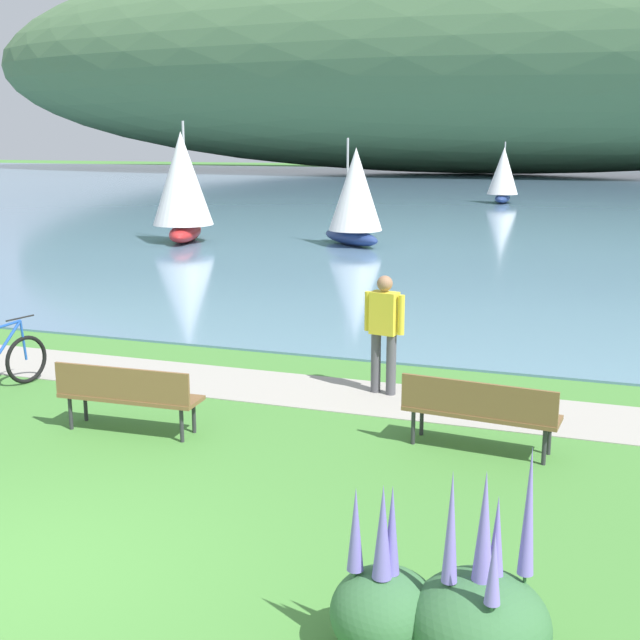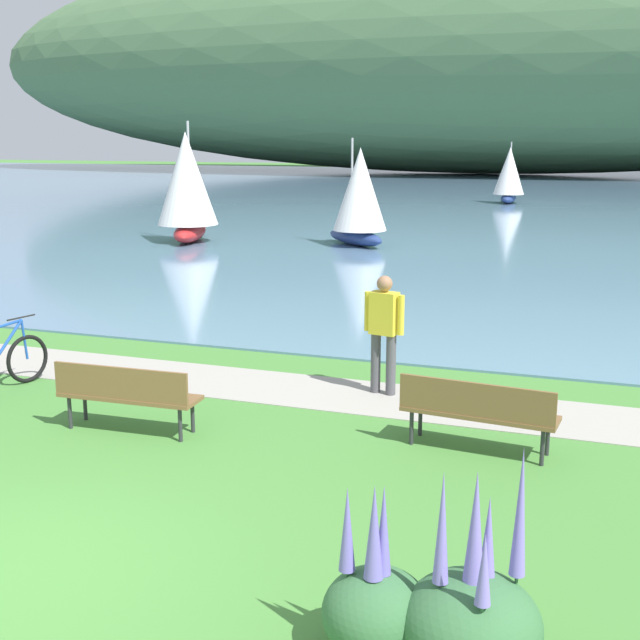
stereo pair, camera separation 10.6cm
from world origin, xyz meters
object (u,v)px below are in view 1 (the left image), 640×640
object	(u,v)px
park_bench_further_along	(480,409)
person_at_shoreline	(384,327)
sailboat_mid_bay	(182,186)
park_bench_near_camera	(127,393)
sailboat_toward_hillside	(355,196)
sailboat_nearest_to_shore	(503,174)

from	to	relation	value
park_bench_further_along	person_at_shoreline	xyz separation A→B (m)	(-1.60, 1.77, 0.46)
park_bench_further_along	sailboat_mid_bay	distance (m)	20.11
park_bench_near_camera	sailboat_toward_hillside	distance (m)	17.81
sailboat_nearest_to_shore	park_bench_near_camera	bearing A→B (deg)	-90.38
person_at_shoreline	sailboat_nearest_to_shore	bearing A→B (deg)	93.86
sailboat_nearest_to_shore	sailboat_toward_hillside	xyz separation A→B (m)	(-2.55, -19.46, 0.11)
park_bench_near_camera	person_at_shoreline	xyz separation A→B (m)	(2.58, 2.55, 0.46)
person_at_shoreline	sailboat_nearest_to_shore	distance (m)	34.61
park_bench_further_along	person_at_shoreline	size ratio (longest dim) A/B	1.07
sailboat_nearest_to_shore	sailboat_mid_bay	xyz separation A→B (m)	(-8.35, -20.43, 0.38)
park_bench_near_camera	park_bench_further_along	world-z (taller)	same
park_bench_further_along	sailboat_nearest_to_shore	distance (m)	36.52
person_at_shoreline	sailboat_nearest_to_shore	xyz separation A→B (m)	(-2.33, 34.53, 0.59)
park_bench_near_camera	person_at_shoreline	world-z (taller)	person_at_shoreline
sailboat_mid_bay	sailboat_toward_hillside	distance (m)	5.89
person_at_shoreline	park_bench_further_along	bearing A→B (deg)	-47.81
park_bench_near_camera	park_bench_further_along	distance (m)	4.25
sailboat_nearest_to_shore	sailboat_toward_hillside	distance (m)	19.63
park_bench_further_along	person_at_shoreline	distance (m)	2.43
sailboat_nearest_to_shore	person_at_shoreline	bearing A→B (deg)	-86.14
park_bench_near_camera	sailboat_nearest_to_shore	distance (m)	37.10
park_bench_near_camera	sailboat_nearest_to_shore	xyz separation A→B (m)	(0.25, 37.08, 1.05)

